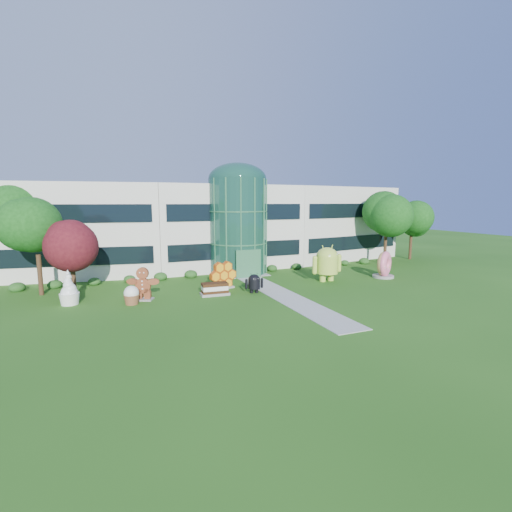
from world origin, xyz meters
name	(u,v)px	position (x,y,z in m)	size (l,w,h in m)	color
ground	(291,299)	(0.00, 0.00, 0.00)	(140.00, 140.00, 0.00)	#215114
building	(221,226)	(0.00, 18.00, 4.65)	(46.00, 15.00, 9.30)	beige
atrium	(238,226)	(0.00, 12.00, 4.90)	(6.00, 6.00, 9.80)	#194738
walkway	(279,293)	(0.00, 2.00, 0.02)	(2.40, 20.00, 0.04)	#9E9E93
tree_red	(72,259)	(-15.50, 7.50, 3.00)	(4.00, 4.00, 6.00)	#3F0C14
trees_backdrop	(235,232)	(0.00, 13.00, 4.20)	(52.00, 8.00, 8.40)	#114411
android_green	(327,261)	(6.28, 4.61, 1.90)	(3.35, 2.23, 3.79)	#B0D443
android_black	(254,282)	(-1.83, 3.00, 0.91)	(1.61, 1.08, 1.83)	black
donut	(384,264)	(12.42, 3.87, 1.33)	(2.56, 1.23, 2.66)	#FF6182
gingerbread	(143,284)	(-10.53, 4.19, 1.29)	(2.78, 1.07, 2.57)	maroon
ice_cream_sandwich	(215,289)	(-5.05, 3.54, 0.51)	(2.28, 1.14, 1.02)	black
honeycomb	(223,276)	(-3.73, 5.49, 1.07)	(2.71, 0.97, 2.13)	#FAA519
froyo	(69,287)	(-15.66, 4.96, 1.28)	(1.49, 1.49, 2.55)	white
cupcake	(131,295)	(-11.46, 3.27, 0.70)	(1.17, 1.17, 1.40)	white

